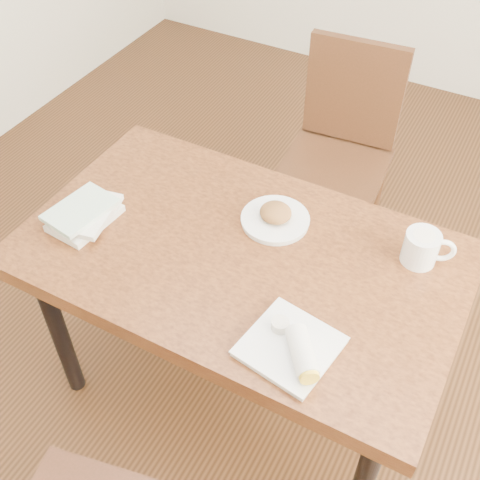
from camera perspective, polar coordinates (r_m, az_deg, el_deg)
The scene contains 7 objects.
ground at distance 2.40m, azimuth 0.00°, elevation -13.67°, with size 4.00×5.00×0.01m, color #472814.
table at distance 1.85m, azimuth 0.00°, elevation -2.87°, with size 1.32×0.79×0.75m.
chair_far at distance 2.58m, azimuth 9.58°, elevation 9.10°, with size 0.45×0.45×0.95m.
plate_scone at distance 1.87m, azimuth 3.37°, elevation 2.17°, with size 0.22×0.22×0.07m.
coffee_mug at distance 1.81m, azimuth 16.93°, elevation -0.68°, with size 0.15×0.10×0.10m.
plate_burrito at distance 1.55m, azimuth 5.11°, elevation -10.17°, with size 0.26×0.26×0.08m.
book_stack at distance 1.93m, azimuth -14.48°, elevation 2.38°, with size 0.19×0.24×0.06m.
Camera 1 is at (0.59, -1.09, 2.05)m, focal length 45.00 mm.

